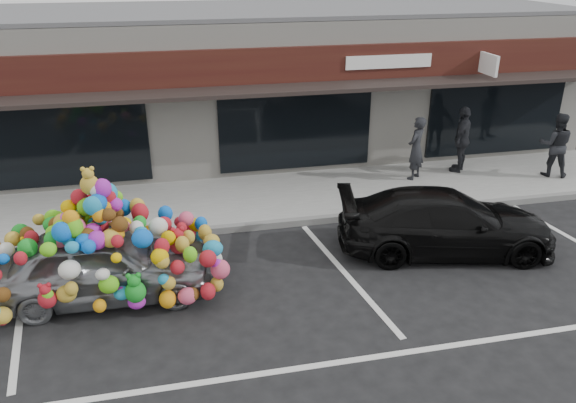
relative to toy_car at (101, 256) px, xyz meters
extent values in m
plane|color=black|center=(1.74, -0.41, -0.84)|extent=(90.00, 90.00, 0.00)
cube|color=silver|center=(1.74, 8.09, 1.26)|extent=(24.00, 6.00, 4.20)
cube|color=#59595B|center=(1.74, 8.09, 3.41)|extent=(24.00, 6.00, 0.12)
cube|color=#35110E|center=(1.74, 5.01, 2.31)|extent=(24.00, 0.18, 0.90)
cube|color=black|center=(1.74, 4.49, 1.81)|extent=(24.00, 1.20, 0.10)
cube|color=white|center=(9.94, 4.54, 2.21)|extent=(0.08, 0.95, 0.55)
cube|color=white|center=(7.24, 4.89, 2.31)|extent=(2.40, 0.04, 0.35)
cube|color=black|center=(-1.26, 5.06, 0.61)|extent=(4.20, 0.12, 2.30)
cube|color=black|center=(4.74, 5.06, 0.61)|extent=(4.20, 0.12, 2.30)
cube|color=black|center=(10.74, 5.06, 0.61)|extent=(4.20, 0.12, 2.30)
cube|color=gray|center=(1.74, 3.59, -0.76)|extent=(26.00, 3.00, 0.15)
cube|color=slate|center=(1.74, 2.09, -0.76)|extent=(26.00, 0.18, 0.16)
cube|color=silver|center=(-1.46, -0.21, -0.83)|extent=(0.73, 4.37, 0.01)
cube|color=silver|center=(4.54, -0.21, -0.83)|extent=(0.73, 4.37, 0.01)
cube|color=silver|center=(3.74, -2.71, -0.83)|extent=(14.00, 0.12, 0.01)
imported|color=gray|center=(0.00, 0.00, -0.16)|extent=(1.69, 3.98, 1.34)
ellipsoid|color=#C31C42|center=(0.00, 0.00, 1.01)|extent=(1.23, 1.69, 1.01)
sphere|color=#EBE200|center=(1.38, -0.15, 0.15)|extent=(0.34, 0.34, 0.34)
sphere|color=#1681EC|center=(0.60, -0.87, -0.29)|extent=(0.36, 0.36, 0.36)
sphere|color=#17A91A|center=(-0.80, 0.86, -0.24)|extent=(0.30, 0.30, 0.30)
sphere|color=#D55C72|center=(0.00, 0.00, 1.47)|extent=(0.32, 0.32, 0.32)
sphere|color=#FF9E0C|center=(-1.18, 0.10, 0.16)|extent=(0.30, 0.30, 0.30)
imported|color=black|center=(6.87, 0.27, -0.18)|extent=(2.69, 4.76, 1.30)
imported|color=black|center=(7.80, 3.93, 0.17)|extent=(0.74, 0.72, 1.71)
imported|color=black|center=(11.59, 3.35, 0.19)|extent=(1.06, 0.99, 1.76)
imported|color=black|center=(9.28, 4.21, 0.24)|extent=(1.09, 1.07, 1.84)
camera|label=1|loc=(1.40, -9.29, 4.97)|focal=35.00mm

